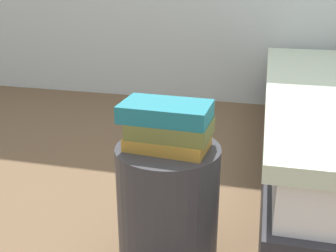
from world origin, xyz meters
TOP-DOWN VIEW (x-y plane):
  - side_table at (0.00, 0.00)m, footprint 0.34×0.34m
  - book_ochre at (0.00, -0.01)m, footprint 0.27×0.17m
  - book_olive at (0.01, -0.00)m, footprint 0.26×0.17m
  - book_teal at (-0.01, 0.01)m, footprint 0.28×0.18m

SIDE VIEW (x-z plane):
  - side_table at x=0.00m, z-range 0.00..0.44m
  - book_ochre at x=0.00m, z-range 0.44..0.48m
  - book_olive at x=0.01m, z-range 0.48..0.53m
  - book_teal at x=-0.01m, z-range 0.53..0.58m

